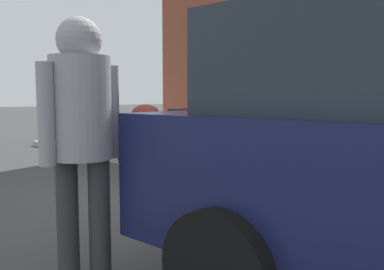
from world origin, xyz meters
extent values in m
plane|color=#383838|center=(0.00, 0.00, 0.00)|extent=(80.00, 80.00, 0.00)
torus|color=black|center=(0.49, 0.57, 0.34)|extent=(0.68, 0.13, 0.68)
cylinder|color=silver|center=(0.49, 0.57, 0.34)|extent=(0.16, 0.07, 0.16)
torus|color=black|center=(-1.08, 0.47, 0.34)|extent=(0.68, 0.13, 0.68)
cylinder|color=silver|center=(-1.08, 0.47, 0.34)|extent=(0.16, 0.07, 0.16)
cube|color=silver|center=(-0.35, 0.52, 0.39)|extent=(0.46, 0.33, 0.32)
cylinder|color=silver|center=(-0.30, 0.52, 0.56)|extent=(1.03, 0.12, 0.06)
ellipsoid|color=black|center=(-0.10, 0.53, 0.86)|extent=(0.54, 0.31, 0.26)
cube|color=black|center=(-0.52, 0.51, 0.80)|extent=(0.61, 0.28, 0.11)
cube|color=black|center=(-0.84, 0.49, 0.78)|extent=(0.29, 0.24, 0.18)
cylinder|color=silver|center=(0.49, 0.57, 0.66)|extent=(0.35, 0.09, 0.67)
cylinder|color=black|center=(0.37, 0.56, 1.06)|extent=(0.07, 0.62, 0.04)
cube|color=silver|center=(0.45, 0.57, 1.24)|extent=(0.17, 0.33, 0.35)
sphere|color=#EAEACC|center=(0.53, 0.57, 0.92)|extent=(0.14, 0.14, 0.14)
cube|color=#A8A8A8|center=(-0.81, 0.73, 0.62)|extent=(0.45, 0.23, 0.44)
cube|color=black|center=(-0.81, 0.84, 0.62)|extent=(0.37, 0.04, 0.03)
ellipsoid|color=#591E19|center=(-0.79, 0.49, 0.96)|extent=(0.50, 0.35, 0.28)
torus|color=black|center=(-2.11, 0.49, 0.34)|extent=(0.67, 0.18, 0.68)
torus|color=black|center=(-3.17, 0.72, 0.34)|extent=(0.67, 0.18, 0.68)
cylinder|color=#1E5999|center=(-2.64, 0.61, 0.62)|extent=(0.59, 0.16, 0.04)
cylinder|color=#1E5999|center=(-2.85, 0.65, 0.46)|extent=(0.46, 0.13, 0.34)
cylinder|color=#1E5999|center=(-2.83, 0.65, 0.74)|extent=(0.03, 0.03, 0.30)
ellipsoid|color=black|center=(-2.83, 0.65, 0.90)|extent=(0.24, 0.14, 0.06)
cylinder|color=#1E5999|center=(-2.15, 0.50, 0.86)|extent=(0.13, 0.48, 0.03)
cylinder|color=black|center=(2.28, 0.32, 0.33)|extent=(0.68, 0.27, 0.66)
cylinder|color=black|center=(2.42, -1.53, 0.33)|extent=(0.68, 0.27, 0.66)
cylinder|color=#343434|center=(1.38, -1.84, 0.41)|extent=(0.14, 0.14, 0.82)
cylinder|color=#343434|center=(1.50, -1.68, 0.41)|extent=(0.14, 0.14, 0.82)
cylinder|color=#9E9EA3|center=(1.44, -1.76, 1.15)|extent=(0.39, 0.39, 0.64)
sphere|color=#9E9EA3|center=(1.44, -1.76, 1.57)|extent=(0.28, 0.28, 0.28)
sphere|color=tan|center=(1.38, -1.76, 1.57)|extent=(0.17, 0.17, 0.17)
cylinder|color=#9E9EA3|center=(1.44, -1.99, 1.12)|extent=(0.10, 0.10, 0.61)
cylinder|color=#9E9EA3|center=(1.43, -1.53, 1.12)|extent=(0.10, 0.10, 0.61)
cube|color=black|center=(-1.85, 2.14, 0.55)|extent=(0.55, 0.18, 0.85)
cube|color=black|center=(-1.85, 2.36, 0.55)|extent=(0.55, 0.18, 0.85)
camera|label=1|loc=(3.76, -3.05, 1.23)|focal=38.16mm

